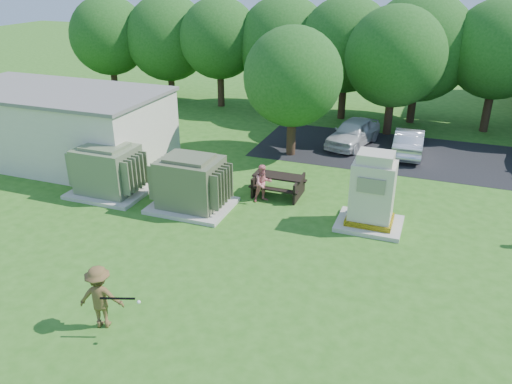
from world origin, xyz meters
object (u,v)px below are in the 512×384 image
at_px(transformer_left, 108,171).
at_px(car_silver_a, 409,141).
at_px(batter, 100,297).
at_px(transformer_right, 191,184).
at_px(picnic_table, 278,182).
at_px(generator_cabinet, 372,195).
at_px(car_white, 353,132).
at_px(person_at_picnic, 263,183).

distance_m(transformer_left, car_silver_a, 14.16).
relative_size(transformer_left, car_silver_a, 0.77).
height_order(transformer_left, batter, transformer_left).
xyz_separation_m(transformer_right, car_silver_a, (7.17, 9.08, -0.33)).
bearing_deg(picnic_table, transformer_right, -140.21).
height_order(transformer_left, generator_cabinet, generator_cabinet).
xyz_separation_m(transformer_left, batter, (4.75, -6.94, -0.10)).
xyz_separation_m(transformer_right, batter, (1.05, -6.94, -0.10)).
relative_size(transformer_right, car_silver_a, 0.77).
bearing_deg(batter, car_white, -119.41).
bearing_deg(picnic_table, generator_cabinet, -19.72).
bearing_deg(transformer_right, car_silver_a, 51.70).
distance_m(picnic_table, person_at_picnic, 0.89).
distance_m(batter, car_silver_a, 17.15).
distance_m(picnic_table, car_white, 7.36).
xyz_separation_m(generator_cabinet, car_silver_a, (0.59, 8.19, -0.57)).
bearing_deg(transformer_right, car_white, 65.06).
xyz_separation_m(transformer_right, car_white, (4.38, 9.43, -0.29)).
bearing_deg(car_white, transformer_left, -116.48).
bearing_deg(transformer_left, picnic_table, 19.44).
height_order(transformer_right, person_at_picnic, transformer_right).
distance_m(transformer_left, generator_cabinet, 10.31).
height_order(transformer_right, car_silver_a, transformer_right).
distance_m(transformer_right, batter, 7.02).
relative_size(picnic_table, car_white, 0.50).
xyz_separation_m(transformer_left, transformer_right, (3.70, 0.00, 0.00)).
distance_m(generator_cabinet, picnic_table, 4.15).
xyz_separation_m(generator_cabinet, picnic_table, (-3.85, 1.38, -0.67)).
bearing_deg(generator_cabinet, batter, -125.22).
xyz_separation_m(batter, person_at_picnic, (1.29, 8.44, -0.11)).
bearing_deg(car_silver_a, person_at_picnic, 55.81).
distance_m(person_at_picnic, car_white, 8.19).
xyz_separation_m(generator_cabinet, person_at_picnic, (-4.23, 0.61, -0.45)).
relative_size(transformer_left, batter, 1.73).
xyz_separation_m(transformer_right, person_at_picnic, (2.34, 1.49, -0.22)).
bearing_deg(batter, generator_cabinet, -143.11).
bearing_deg(car_silver_a, generator_cabinet, 84.15).
bearing_deg(transformer_right, batter, -81.40).
bearing_deg(generator_cabinet, car_white, 104.37).
bearing_deg(generator_cabinet, transformer_right, -172.33).
bearing_deg(car_white, batter, -87.39).
bearing_deg(person_at_picnic, car_white, 34.13).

